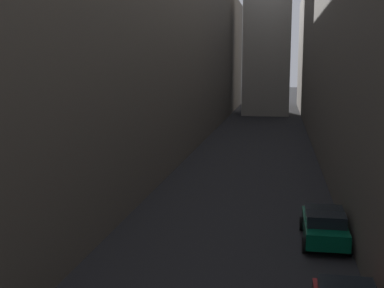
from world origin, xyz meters
name	(u,v)px	position (x,y,z in m)	size (l,w,h in m)	color
ground_plane	(254,152)	(0.00, 48.00, 0.00)	(264.00, 264.00, 0.00)	#232326
building_block_left	(142,47)	(-10.96, 50.00, 9.60)	(10.91, 108.00, 19.20)	#60594F
parked_car_right_far	(324,225)	(4.40, 24.83, 0.80)	(2.03, 4.34, 1.52)	#05472D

